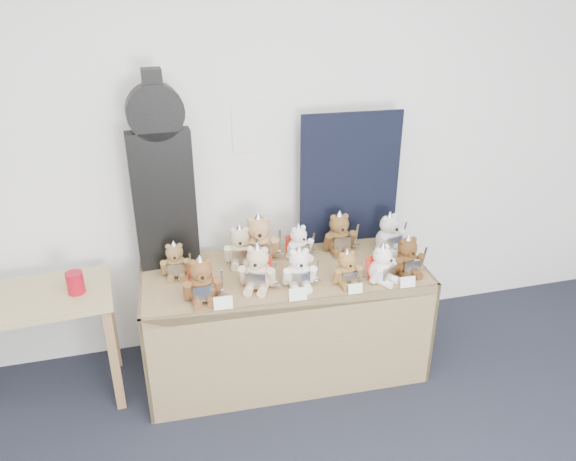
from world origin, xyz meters
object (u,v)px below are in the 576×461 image
object	(u,v)px
teddy_back_centre_left	(259,240)
teddy_back_far_left	(175,261)
teddy_back_right	(339,234)
red_cup	(75,283)
teddy_front_far_left	(202,282)
teddy_front_end	(407,258)
teddy_front_centre	(299,269)
teddy_back_left	(240,247)
teddy_back_end	(389,234)
guitar_case	(162,176)
teddy_front_left	(258,269)
teddy_front_far_right	(382,265)
side_table	(33,316)
teddy_front_right	(347,269)
display_table	(287,298)
teddy_back_centre_right	(299,243)

from	to	relation	value
teddy_back_centre_left	teddy_back_far_left	size ratio (longest dim) A/B	1.41
teddy_back_right	red_cup	bearing A→B (deg)	-175.80
teddy_front_far_left	teddy_front_end	xyz separation A→B (m)	(1.18, -0.02, -0.01)
teddy_front_centre	teddy_back_left	bearing A→B (deg)	132.94
teddy_back_centre_left	teddy_back_end	bearing A→B (deg)	0.84
guitar_case	teddy_back_centre_left	world-z (taller)	guitar_case
teddy_front_left	teddy_front_far_right	world-z (taller)	teddy_front_left
teddy_back_end	teddy_back_far_left	bearing A→B (deg)	159.05
teddy_front_left	teddy_front_far_right	xyz separation A→B (m)	(0.69, -0.11, -0.02)
teddy_back_centre_left	side_table	bearing A→B (deg)	-168.56
red_cup	teddy_front_right	xyz separation A→B (m)	(1.47, -0.26, 0.02)
red_cup	teddy_back_left	world-z (taller)	teddy_back_left
red_cup	teddy_front_end	world-z (taller)	teddy_front_end
guitar_case	teddy_back_far_left	distance (m)	0.49
teddy_front_far_right	teddy_back_centre_left	bearing A→B (deg)	115.07
side_table	red_cup	bearing A→B (deg)	-8.84
teddy_front_end	teddy_front_centre	bearing A→B (deg)	171.47
red_cup	teddy_front_centre	size ratio (longest dim) A/B	0.47
side_table	teddy_front_left	distance (m)	1.26
teddy_front_centre	teddy_back_left	world-z (taller)	teddy_back_left
teddy_back_right	teddy_back_far_left	size ratio (longest dim) A/B	1.23
display_table	side_table	size ratio (longest dim) A/B	1.93
teddy_front_far_left	teddy_front_right	distance (m)	0.81
teddy_front_far_right	teddy_back_centre_right	xyz separation A→B (m)	(-0.38, 0.39, -0.00)
teddy_back_left	side_table	bearing A→B (deg)	-166.64
teddy_front_centre	red_cup	bearing A→B (deg)	174.37
teddy_front_centre	teddy_back_right	distance (m)	0.50
display_table	teddy_front_far_left	size ratio (longest dim) A/B	5.99
red_cup	teddy_front_far_left	distance (m)	0.70
teddy_back_far_left	teddy_front_right	bearing A→B (deg)	-16.10
teddy_front_end	display_table	bearing A→B (deg)	161.85
teddy_front_end	teddy_back_end	xyz separation A→B (m)	(0.02, 0.30, 0.00)
guitar_case	teddy_back_centre_right	size ratio (longest dim) A/B	4.79
teddy_back_right	teddy_front_end	bearing A→B (deg)	-53.16
red_cup	teddy_back_far_left	size ratio (longest dim) A/B	0.53
teddy_front_centre	teddy_back_centre_left	world-z (taller)	teddy_back_centre_left
guitar_case	teddy_front_right	distance (m)	1.16
teddy_front_right	red_cup	bearing A→B (deg)	166.57
teddy_back_right	teddy_back_left	bearing A→B (deg)	179.83
display_table	teddy_back_end	world-z (taller)	teddy_back_end
guitar_case	teddy_back_right	bearing A→B (deg)	-8.48
teddy_back_right	side_table	bearing A→B (deg)	-177.17
teddy_front_far_left	teddy_front_far_right	bearing A→B (deg)	-4.40
teddy_front_left	teddy_front_end	world-z (taller)	teddy_front_left
red_cup	guitar_case	bearing A→B (deg)	23.64
teddy_front_far_right	teddy_back_right	distance (m)	0.43
teddy_front_right	display_table	bearing A→B (deg)	148.68
teddy_back_left	teddy_back_centre_left	world-z (taller)	teddy_back_centre_left
teddy_front_far_right	teddy_back_right	size ratio (longest dim) A/B	0.88
red_cup	teddy_back_centre_right	size ratio (longest dim) A/B	0.52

